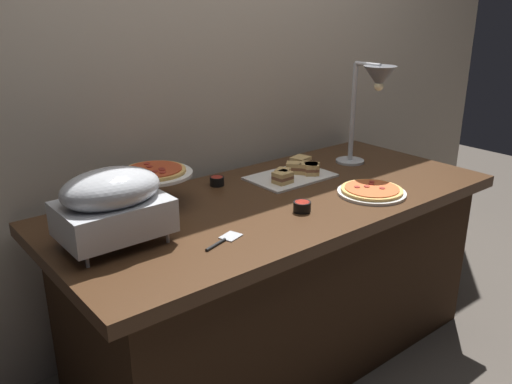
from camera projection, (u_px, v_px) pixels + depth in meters
ground_plane at (277, 351)px, 2.47m from camera, size 8.00×8.00×0.00m
back_wall at (208, 76)px, 2.42m from camera, size 4.40×0.04×2.40m
buffet_table at (278, 277)px, 2.34m from camera, size 1.90×0.84×0.76m
chafing_dish at (112, 203)px, 1.74m from camera, size 0.35×0.25×0.26m
heat_lamp at (374, 88)px, 2.46m from camera, size 0.15×0.29×0.50m
pizza_plate_front at (372, 191)px, 2.24m from camera, size 0.29×0.29×0.03m
pizza_plate_center at (155, 176)px, 2.08m from camera, size 0.30×0.30×0.16m
sandwich_platter at (295, 172)px, 2.44m from camera, size 0.38×0.25×0.06m
sauce_cup_near at (217, 181)px, 2.34m from camera, size 0.06×0.06×0.04m
sauce_cup_far at (302, 206)px, 2.05m from camera, size 0.07×0.07×0.04m
serving_spatula at (224, 240)px, 1.81m from camera, size 0.17×0.08×0.01m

